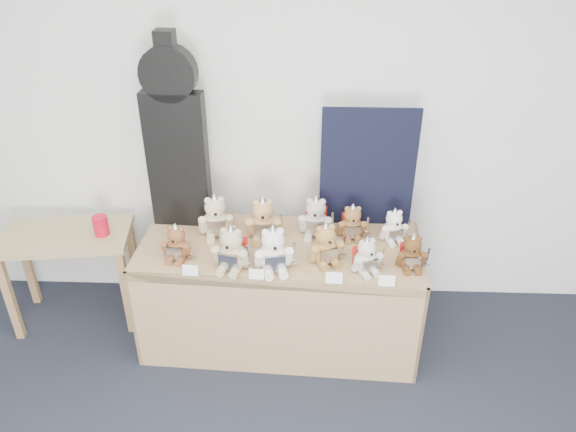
{
  "coord_description": "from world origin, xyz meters",
  "views": [
    {
      "loc": [
        0.3,
        -0.91,
        2.65
      ],
      "look_at": [
        0.19,
        1.88,
        1.0
      ],
      "focal_mm": 35.0,
      "sensor_mm": 36.0,
      "label": 1
    }
  ],
  "objects_px": {
    "guitar_case": "(175,136)",
    "teddy_front_left": "(232,250)",
    "teddy_back_centre_right": "(316,218)",
    "teddy_back_right": "(352,223)",
    "display_table": "(279,273)",
    "teddy_front_centre": "(273,251)",
    "teddy_back_centre_left": "(263,221)",
    "red_cup": "(101,226)",
    "teddy_front_far_right": "(366,257)",
    "teddy_front_right": "(326,245)",
    "side_table": "(68,249)",
    "teddy_front_far_left": "(177,244)",
    "teddy_back_end": "(394,227)",
    "teddy_front_end": "(412,253)",
    "teddy_back_left": "(216,218)"
  },
  "relations": [
    {
      "from": "red_cup",
      "to": "teddy_front_far_right",
      "type": "xyz_separation_m",
      "value": [
        1.67,
        -0.39,
        0.07
      ]
    },
    {
      "from": "teddy_back_centre_right",
      "to": "teddy_front_centre",
      "type": "bearing_deg",
      "value": -118.01
    },
    {
      "from": "teddy_front_end",
      "to": "teddy_back_centre_left",
      "type": "relative_size",
      "value": 0.78
    },
    {
      "from": "red_cup",
      "to": "guitar_case",
      "type": "bearing_deg",
      "value": 12.88
    },
    {
      "from": "guitar_case",
      "to": "teddy_front_right",
      "type": "distance_m",
      "value": 1.13
    },
    {
      "from": "guitar_case",
      "to": "teddy_front_left",
      "type": "relative_size",
      "value": 4.1
    },
    {
      "from": "teddy_front_centre",
      "to": "red_cup",
      "type": "bearing_deg",
      "value": 148.28
    },
    {
      "from": "teddy_back_end",
      "to": "teddy_front_centre",
      "type": "bearing_deg",
      "value": -168.4
    },
    {
      "from": "side_table",
      "to": "teddy_front_end",
      "type": "bearing_deg",
      "value": -16.28
    },
    {
      "from": "teddy_front_left",
      "to": "teddy_back_end",
      "type": "distance_m",
      "value": 1.02
    },
    {
      "from": "teddy_front_left",
      "to": "teddy_front_right",
      "type": "bearing_deg",
      "value": 20.92
    },
    {
      "from": "teddy_front_left",
      "to": "teddy_front_end",
      "type": "bearing_deg",
      "value": 14.7
    },
    {
      "from": "teddy_front_far_right",
      "to": "display_table",
      "type": "bearing_deg",
      "value": 138.74
    },
    {
      "from": "red_cup",
      "to": "teddy_front_end",
      "type": "height_order",
      "value": "teddy_front_end"
    },
    {
      "from": "side_table",
      "to": "teddy_front_centre",
      "type": "relative_size",
      "value": 2.82
    },
    {
      "from": "red_cup",
      "to": "side_table",
      "type": "bearing_deg",
      "value": -179.08
    },
    {
      "from": "teddy_back_left",
      "to": "teddy_back_end",
      "type": "xyz_separation_m",
      "value": [
        1.11,
        -0.02,
        -0.03
      ]
    },
    {
      "from": "display_table",
      "to": "teddy_back_right",
      "type": "distance_m",
      "value": 0.55
    },
    {
      "from": "teddy_front_centre",
      "to": "teddy_front_far_right",
      "type": "distance_m",
      "value": 0.53
    },
    {
      "from": "teddy_front_far_right",
      "to": "teddy_front_end",
      "type": "relative_size",
      "value": 1.01
    },
    {
      "from": "red_cup",
      "to": "teddy_back_end",
      "type": "distance_m",
      "value": 1.87
    },
    {
      "from": "guitar_case",
      "to": "teddy_front_left",
      "type": "height_order",
      "value": "guitar_case"
    },
    {
      "from": "teddy_front_left",
      "to": "teddy_back_right",
      "type": "bearing_deg",
      "value": 39.08
    },
    {
      "from": "teddy_back_centre_right",
      "to": "teddy_back_right",
      "type": "height_order",
      "value": "teddy_back_centre_right"
    },
    {
      "from": "guitar_case",
      "to": "teddy_front_right",
      "type": "bearing_deg",
      "value": -21.7
    },
    {
      "from": "teddy_front_left",
      "to": "teddy_front_end",
      "type": "relative_size",
      "value": 1.25
    },
    {
      "from": "teddy_front_left",
      "to": "teddy_back_right",
      "type": "distance_m",
      "value": 0.8
    },
    {
      "from": "teddy_front_centre",
      "to": "teddy_back_right",
      "type": "distance_m",
      "value": 0.6
    },
    {
      "from": "side_table",
      "to": "teddy_back_centre_right",
      "type": "distance_m",
      "value": 1.66
    },
    {
      "from": "teddy_front_far_left",
      "to": "teddy_back_end",
      "type": "distance_m",
      "value": 1.33
    },
    {
      "from": "teddy_back_left",
      "to": "teddy_back_right",
      "type": "height_order",
      "value": "teddy_back_left"
    },
    {
      "from": "teddy_front_centre",
      "to": "side_table",
      "type": "bearing_deg",
      "value": 151.66
    },
    {
      "from": "display_table",
      "to": "teddy_front_far_right",
      "type": "height_order",
      "value": "teddy_front_far_right"
    },
    {
      "from": "teddy_front_left",
      "to": "teddy_front_far_right",
      "type": "xyz_separation_m",
      "value": [
        0.77,
        -0.0,
        -0.02
      ]
    },
    {
      "from": "display_table",
      "to": "teddy_back_left",
      "type": "distance_m",
      "value": 0.53
    },
    {
      "from": "display_table",
      "to": "teddy_front_far_right",
      "type": "bearing_deg",
      "value": -15.09
    },
    {
      "from": "display_table",
      "to": "teddy_front_left",
      "type": "height_order",
      "value": "teddy_front_left"
    },
    {
      "from": "display_table",
      "to": "guitar_case",
      "type": "xyz_separation_m",
      "value": [
        -0.64,
        0.34,
        0.76
      ]
    },
    {
      "from": "display_table",
      "to": "teddy_back_centre_right",
      "type": "distance_m",
      "value": 0.41
    },
    {
      "from": "red_cup",
      "to": "teddy_front_far_left",
      "type": "relative_size",
      "value": 0.52
    },
    {
      "from": "teddy_back_left",
      "to": "teddy_front_far_left",
      "type": "bearing_deg",
      "value": -135.61
    },
    {
      "from": "teddy_front_centre",
      "to": "teddy_front_far_right",
      "type": "relative_size",
      "value": 1.27
    },
    {
      "from": "teddy_front_end",
      "to": "teddy_back_centre_right",
      "type": "height_order",
      "value": "teddy_back_centre_right"
    },
    {
      "from": "display_table",
      "to": "teddy_back_centre_left",
      "type": "bearing_deg",
      "value": 125.51
    },
    {
      "from": "display_table",
      "to": "teddy_back_end",
      "type": "distance_m",
      "value": 0.77
    },
    {
      "from": "side_table",
      "to": "guitar_case",
      "type": "bearing_deg",
      "value": 1.63
    },
    {
      "from": "teddy_back_right",
      "to": "guitar_case",
      "type": "bearing_deg",
      "value": 169.31
    },
    {
      "from": "teddy_back_right",
      "to": "teddy_back_centre_left",
      "type": "bearing_deg",
      "value": -179.57
    },
    {
      "from": "display_table",
      "to": "teddy_back_centre_right",
      "type": "relative_size",
      "value": 6.08
    },
    {
      "from": "teddy_front_centre",
      "to": "teddy_back_centre_left",
      "type": "bearing_deg",
      "value": 91.52
    }
  ]
}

